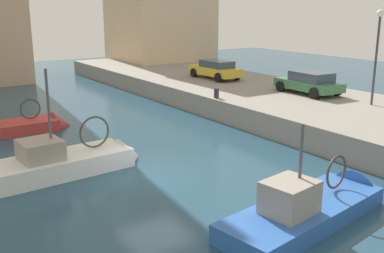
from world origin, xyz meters
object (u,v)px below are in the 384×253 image
Objects in this scene: parked_car_green at (309,82)px; mooring_bollard_mid at (216,93)px; fishing_boat_blue at (312,214)px; quay_streetlamp at (378,42)px; fishing_boat_red at (7,131)px; parked_car_yellow at (215,69)px; fishing_boat_white at (69,169)px.

parked_car_green reaches higher than mooring_bollard_mid.
fishing_boat_blue is 12.95m from quay_streetlamp.
fishing_boat_red is 1.48× the size of parked_car_yellow.
parked_car_yellow is 7.08m from mooring_bollard_mid.
mooring_bollard_mid is at bearing 20.91° from fishing_boat_white.
parked_car_green is 4.75m from quay_streetlamp.
fishing_boat_red reaches higher than mooring_bollard_mid.
fishing_boat_blue is 12.58× the size of mooring_bollard_mid.
parked_car_yellow reaches higher than mooring_bollard_mid.
quay_streetlamp is at bearing 28.06° from fishing_boat_blue.
fishing_boat_red is 16.79m from parked_car_green.
fishing_boat_red is at bearing 163.18° from mooring_bollard_mid.
fishing_boat_blue is 1.68× the size of parked_car_green.
quay_streetlamp is at bearing -82.72° from parked_car_yellow.
parked_car_yellow is at bearing 53.92° from mooring_bollard_mid.
parked_car_yellow is (14.75, 2.51, 1.72)m from fishing_boat_red.
parked_car_yellow is 0.88× the size of quay_streetlamp.
mooring_bollard_mid is at bearing -126.08° from parked_car_yellow.
parked_car_green is (10.40, 9.72, 1.76)m from fishing_boat_blue.
parked_car_yellow is at bearing 34.05° from fishing_boat_white.
quay_streetlamp is (10.77, 5.74, 4.33)m from fishing_boat_blue.
quay_streetlamp is (15.52, -2.19, 4.34)m from fishing_boat_white.
mooring_bollard_mid is at bearing 159.45° from parked_car_green.
parked_car_green is at bearing -18.08° from fishing_boat_red.
quay_streetlamp reaches higher than parked_car_yellow.
parked_car_green is 7.77m from parked_car_yellow.
parked_car_yellow is (-1.12, 7.69, 0.00)m from parked_car_green.
fishing_boat_blue is at bearing -151.94° from quay_streetlamp.
parked_car_yellow is at bearing 98.32° from parked_car_green.
fishing_boat_white is at bearing 120.92° from fishing_boat_blue.
fishing_boat_white is 0.92× the size of fishing_boat_blue.
fishing_boat_blue is at bearing -136.95° from parked_car_green.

